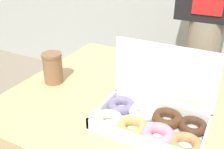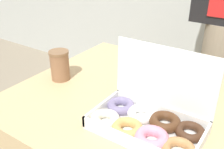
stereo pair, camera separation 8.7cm
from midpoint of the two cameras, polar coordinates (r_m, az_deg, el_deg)
name	(u,v)px [view 2 (the right image)]	position (r m, az deg, el deg)	size (l,w,h in m)	color
donut_box	(148,120)	(0.84, 10.82, -9.70)	(0.38, 0.23, 0.25)	white
coffee_cup	(60,65)	(1.12, -9.14, 1.96)	(0.08, 0.08, 0.13)	#8C6042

